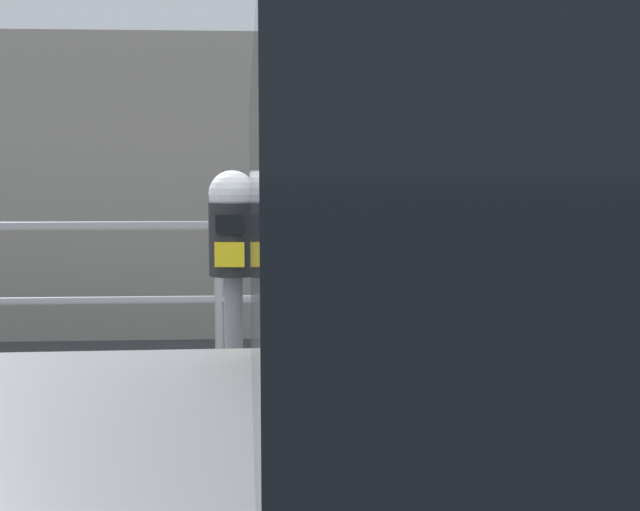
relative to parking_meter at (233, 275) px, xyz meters
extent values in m
cube|color=#ADA8A0|center=(-0.19, 1.16, -1.15)|extent=(36.00, 3.12, 0.13)
cylinder|color=slate|center=(0.00, 0.00, -0.54)|extent=(0.07, 0.07, 1.08)
cylinder|color=black|center=(0.00, 0.00, 0.14)|extent=(0.18, 0.18, 0.27)
sphere|color=silver|center=(0.00, 0.00, 0.30)|extent=(0.18, 0.18, 0.18)
cube|color=black|center=(-0.01, -0.09, 0.19)|extent=(0.10, 0.02, 0.07)
cube|color=yellow|center=(-0.01, -0.09, 0.09)|extent=(0.11, 0.02, 0.09)
cylinder|color=slate|center=(0.60, 0.11, -0.66)|extent=(0.15, 0.15, 0.83)
cylinder|color=slate|center=(0.40, 0.07, -0.66)|extent=(0.15, 0.15, 0.83)
cube|color=black|center=(0.50, 0.09, 0.06)|extent=(0.47, 0.31, 0.62)
sphere|color=#936B4C|center=(0.50, 0.09, 0.49)|extent=(0.23, 0.23, 0.23)
cylinder|color=black|center=(0.75, 0.15, 0.08)|extent=(0.09, 0.09, 0.59)
cylinder|color=black|center=(0.29, -0.15, 0.19)|extent=(0.20, 0.49, 0.48)
cylinder|color=gray|center=(-0.19, 2.55, 0.01)|extent=(24.00, 0.06, 0.06)
cylinder|color=gray|center=(-0.19, 2.55, -0.48)|extent=(24.00, 0.05, 0.05)
cylinder|color=gray|center=(-0.19, 2.55, -0.53)|extent=(0.06, 0.06, 1.09)
cylinder|color=gray|center=(2.21, 2.55, -0.53)|extent=(0.06, 0.06, 1.09)
cube|color=gray|center=(-0.19, 5.14, 0.20)|extent=(32.00, 0.50, 2.83)
camera|label=1|loc=(0.12, -3.26, 0.41)|focal=49.44mm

